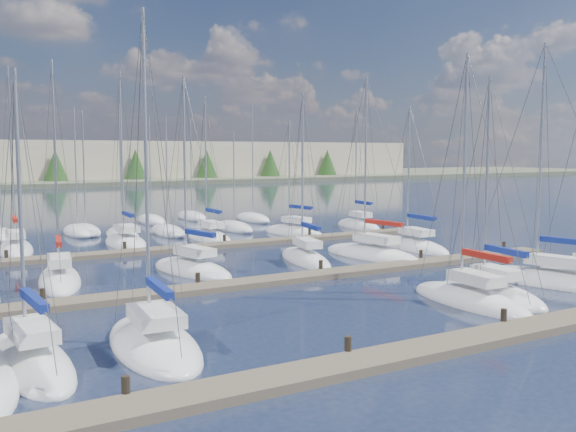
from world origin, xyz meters
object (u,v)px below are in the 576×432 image
sailboat_b (30,361)px  sailboat_i (60,280)px  sailboat_c (154,344)px  sailboat_d (470,300)px  sailboat_k (305,259)px  sailboat_m (412,246)px  sailboat_o (126,242)px  sailboat_q (294,232)px  sailboat_e (492,294)px  sailboat_l (372,254)px  sailboat_r (359,226)px  sailboat_f (551,281)px  sailboat_n (16,249)px  sailboat_p (210,237)px  sailboat_j (192,269)px

sailboat_b → sailboat_i: size_ratio=0.83×
sailboat_c → sailboat_d: bearing=1.8°
sailboat_k → sailboat_m: bearing=17.2°
sailboat_m → sailboat_d: sailboat_d is taller
sailboat_b → sailboat_o: 29.53m
sailboat_m → sailboat_q: 12.44m
sailboat_e → sailboat_l: bearing=86.4°
sailboat_r → sailboat_d: sailboat_d is taller
sailboat_f → sailboat_n: bearing=115.7°
sailboat_b → sailboat_q: bearing=41.6°
sailboat_c → sailboat_b: 4.36m
sailboat_c → sailboat_i: 14.47m
sailboat_m → sailboat_p: size_ratio=0.91×
sailboat_b → sailboat_j: (11.34, 13.47, 0.01)m
sailboat_k → sailboat_r: sailboat_r is taller
sailboat_l → sailboat_j: bearing=168.9°
sailboat_b → sailboat_e: sailboat_e is taller
sailboat_p → sailboat_l: bearing=-64.6°
sailboat_n → sailboat_l: bearing=-30.1°
sailboat_c → sailboat_j: 15.35m
sailboat_n → sailboat_q: (23.05, -1.79, -0.02)m
sailboat_b → sailboat_p: bearing=52.3°
sailboat_p → sailboat_k: 13.48m
sailboat_j → sailboat_f: (16.09, -13.46, -0.01)m
sailboat_c → sailboat_f: 23.07m
sailboat_m → sailboat_l: size_ratio=0.87×
sailboat_c → sailboat_r: sailboat_c is taller
sailboat_r → sailboat_o: (-23.02, 0.06, -0.00)m
sailboat_o → sailboat_l: bearing=-44.9°
sailboat_n → sailboat_f: bearing=-43.5°
sailboat_i → sailboat_d: sailboat_i is taller
sailboat_o → sailboat_p: bearing=-2.9°
sailboat_l → sailboat_n: sailboat_n is taller
sailboat_i → sailboat_e: bearing=-29.4°
sailboat_c → sailboat_b: sailboat_c is taller
sailboat_r → sailboat_k: bearing=-129.8°
sailboat_n → sailboat_i: bearing=-82.2°
sailboat_j → sailboat_o: size_ratio=0.88×
sailboat_m → sailboat_e: size_ratio=0.98×
sailboat_l → sailboat_r: bearing=49.4°
sailboat_c → sailboat_b: (-4.36, 0.19, -0.00)m
sailboat_k → sailboat_d: (0.61, -14.27, -0.01)m
sailboat_n → sailboat_k: (16.29, -14.71, -0.01)m
sailboat_n → sailboat_r: bearing=4.3°
sailboat_j → sailboat_c: bearing=-129.0°
sailboat_r → sailboat_d: size_ratio=0.97×
sailboat_m → sailboat_j: (-18.34, -0.68, 0.01)m
sailboat_m → sailboat_b: bearing=-149.8°
sailboat_e → sailboat_q: (4.12, 26.69, -0.01)m
sailboat_o → sailboat_n: bearing=179.1°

